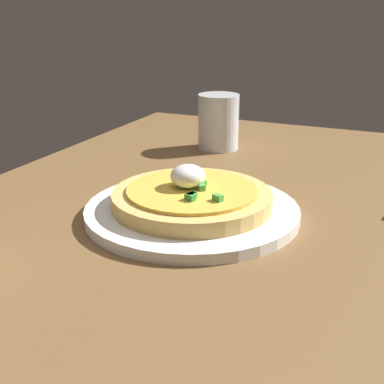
{
  "coord_description": "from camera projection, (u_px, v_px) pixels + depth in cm",
  "views": [
    {
      "loc": [
        63.36,
        23.32,
        29.79
      ],
      "look_at": [
        4.04,
        -2.93,
        6.12
      ],
      "focal_mm": 49.54,
      "sensor_mm": 36.0,
      "label": 1
    }
  ],
  "objects": [
    {
      "name": "pizza",
      "position": [
        192.0,
        197.0,
        0.69
      ],
      "size": [
        21.06,
        21.06,
        5.47
      ],
      "color": "#DAB160",
      "rests_on": "plate"
    },
    {
      "name": "plate",
      "position": [
        192.0,
        211.0,
        0.7
      ],
      "size": [
        28.26,
        28.26,
        1.44
      ],
      "primitive_type": "cylinder",
      "color": "white",
      "rests_on": "dining_table"
    },
    {
      "name": "dining_table",
      "position": [
        223.0,
        218.0,
        0.73
      ],
      "size": [
        110.37,
        77.92,
        2.68
      ],
      "primitive_type": "cube",
      "color": "brown",
      "rests_on": "ground"
    },
    {
      "name": "cup_near",
      "position": [
        218.0,
        123.0,
        1.01
      ],
      "size": [
        7.77,
        7.77,
        10.38
      ],
      "color": "silver",
      "rests_on": "dining_table"
    }
  ]
}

